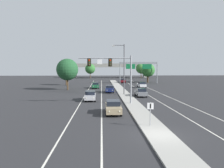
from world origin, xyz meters
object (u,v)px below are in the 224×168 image
Objects in this scene: car_oncoming_tan at (113,107)px; tree_far_right_c at (147,71)px; street_lamp_median at (123,66)px; tree_far_left_b at (67,70)px; car_receding_grey at (141,92)px; overhead_signal_mast at (114,69)px; median_sign_post at (150,110)px; tree_far_left_c at (66,73)px; tree_far_right_a at (148,70)px; car_oncoming_green at (95,85)px; tree_far_right_b at (141,68)px; tree_far_left_a at (90,69)px; car_oncoming_silver at (90,96)px; car_receding_darkred at (123,81)px; car_receding_white at (142,85)px; car_oncoming_navy at (110,89)px; highway_sign_gantry at (139,66)px.

car_oncoming_tan is 0.67× the size of tree_far_right_c.
street_lamp_median is 1.30× the size of tree_far_left_b.
overhead_signal_mast is at bearing -123.77° from car_receding_grey.
median_sign_post is at bearing -89.48° from street_lamp_median.
tree_far_right_a reaches higher than tree_far_left_c.
median_sign_post is 0.39× the size of tree_far_left_c.
tree_far_right_a is (18.52, 19.41, 3.78)m from car_oncoming_green.
tree_far_right_a is at bearing -96.12° from tree_far_right_b.
tree_far_right_b reaches higher than tree_far_left_a.
car_oncoming_silver is 41.78m from car_receding_darkred.
car_oncoming_green is (-6.14, 37.52, -0.77)m from median_sign_post.
street_lamp_median is 1.35× the size of tree_far_left_a.
car_receding_darkred is (9.24, 19.59, 0.00)m from car_oncoming_green.
car_oncoming_green is at bearing -113.26° from tree_far_right_b.
tree_far_left_c is 51.29m from tree_far_right_b.
tree_far_right_c is at bearing 73.83° from car_receding_white.
car_receding_grey is (5.65, 8.45, -4.54)m from overhead_signal_mast.
tree_far_left_a reaches higher than car_oncoming_green.
tree_far_left_b is at bearing -92.63° from tree_far_left_a.
tree_far_right_a is (15.49, 50.88, 3.78)m from car_oncoming_tan.
car_oncoming_tan is 1.00× the size of car_receding_grey.
median_sign_post is 89.92m from tree_far_right_b.
median_sign_post reaches higher than car_oncoming_tan.
car_oncoming_green is at bearing 109.59° from car_oncoming_navy.
car_receding_grey is at bearing 56.23° from overhead_signal_mast.
tree_far_left_b is at bearing -148.13° from car_oncoming_green.
overhead_signal_mast is 1.77× the size of car_receding_darkred.
car_oncoming_silver is at bearing -107.12° from tree_far_right_b.
car_oncoming_tan is at bearing -94.27° from overhead_signal_mast.
car_oncoming_tan is 0.58× the size of tree_far_left_b.
street_lamp_median reaches higher than tree_far_right_a.
highway_sign_gantry is 35.39m from tree_far_right_b.
highway_sign_gantry is 29.58m from tree_far_left_b.
car_receding_grey and car_receding_darkred have the same top height.
median_sign_post is 50.41m from tree_far_left_c.
median_sign_post is at bearing -102.06° from tree_far_right_c.
overhead_signal_mast is 3.60× the size of median_sign_post.
car_oncoming_navy is 0.58× the size of tree_far_right_b.
car_receding_darkred is at bearing 89.86° from car_receding_grey.
car_receding_darkred is 0.58× the size of tree_far_left_b.
street_lamp_median is 0.75× the size of highway_sign_gantry.
car_receding_grey is 41.18m from tree_far_right_c.
tree_far_left_a is (-23.24, 29.09, 0.49)m from tree_far_right_c.
median_sign_post is at bearing -80.70° from car_oncoming_green.
highway_sign_gantry is at bearing 66.90° from car_oncoming_navy.
tree_far_right_b is (12.66, 31.35, 4.26)m from car_receding_darkred.
overhead_signal_mast is 42.92m from highway_sign_gantry.
car_receding_grey is (3.22, -2.30, -4.97)m from street_lamp_median.
overhead_signal_mast is 11.03m from street_lamp_median.
car_oncoming_tan is 43.76m from tree_far_left_c.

